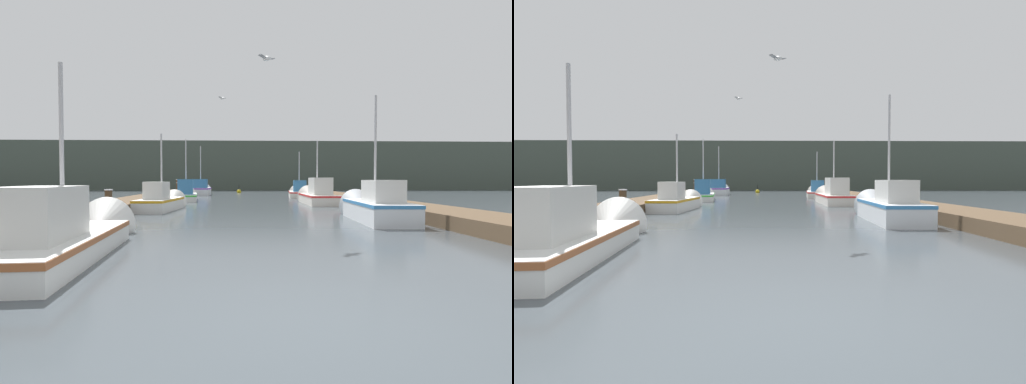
# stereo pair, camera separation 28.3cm
# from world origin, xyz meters

# --- Properties ---
(ground_plane) EXTENTS (200.00, 200.00, 0.00)m
(ground_plane) POSITION_xyz_m (0.00, 0.00, 0.00)
(ground_plane) COLOR #3D4449
(dock_left) EXTENTS (2.22, 40.00, 0.42)m
(dock_left) POSITION_xyz_m (-6.28, 16.00, 0.21)
(dock_left) COLOR brown
(dock_left) RESTS_ON ground_plane
(dock_right) EXTENTS (2.22, 40.00, 0.42)m
(dock_right) POSITION_xyz_m (6.28, 16.00, 0.21)
(dock_right) COLOR brown
(dock_right) RESTS_ON ground_plane
(distant_shore_ridge) EXTENTS (120.00, 16.00, 6.42)m
(distant_shore_ridge) POSITION_xyz_m (0.00, 55.81, 3.21)
(distant_shore_ridge) COLOR #424C42
(distant_shore_ridge) RESTS_ON ground_plane
(fishing_boat_0) EXTENTS (1.96, 6.15, 4.12)m
(fishing_boat_0) POSITION_xyz_m (-4.03, 4.21, 0.38)
(fishing_boat_0) COLOR silver
(fishing_boat_0) RESTS_ON ground_plane
(fishing_boat_1) EXTENTS (1.73, 5.43, 4.70)m
(fishing_boat_1) POSITION_xyz_m (4.05, 10.11, 0.48)
(fishing_boat_1) COLOR silver
(fishing_boat_1) RESTS_ON ground_plane
(fishing_boat_2) EXTENTS (1.68, 4.95, 3.89)m
(fishing_boat_2) POSITION_xyz_m (-4.29, 15.09, 0.41)
(fishing_boat_2) COLOR silver
(fishing_boat_2) RESTS_ON ground_plane
(fishing_boat_3) EXTENTS (1.69, 5.93, 4.20)m
(fishing_boat_3) POSITION_xyz_m (3.92, 19.81, 0.47)
(fishing_boat_3) COLOR silver
(fishing_boat_3) RESTS_ON ground_plane
(fishing_boat_4) EXTENTS (1.98, 6.11, 4.60)m
(fishing_boat_4) POSITION_xyz_m (-4.36, 23.98, 0.41)
(fishing_boat_4) COLOR silver
(fishing_boat_4) RESTS_ON ground_plane
(fishing_boat_5) EXTENTS (2.05, 5.20, 4.16)m
(fishing_boat_5) POSITION_xyz_m (4.17, 28.47, 0.37)
(fishing_boat_5) COLOR silver
(fishing_boat_5) RESTS_ON ground_plane
(fishing_boat_6) EXTENTS (1.71, 4.56, 4.86)m
(fishing_boat_6) POSITION_xyz_m (-4.16, 32.52, 0.48)
(fishing_boat_6) COLOR silver
(fishing_boat_6) RESTS_ON ground_plane
(mooring_piling_0) EXTENTS (0.30, 0.30, 1.08)m
(mooring_piling_0) POSITION_xyz_m (-5.39, 10.74, 0.55)
(mooring_piling_0) COLOR #473523
(mooring_piling_0) RESTS_ON ground_plane
(mooring_piling_1) EXTENTS (0.27, 0.27, 1.21)m
(mooring_piling_1) POSITION_xyz_m (-5.05, 18.09, 0.61)
(mooring_piling_1) COLOR #473523
(mooring_piling_1) RESTS_ON ground_plane
(mooring_piling_2) EXTENTS (0.29, 0.29, 1.21)m
(mooring_piling_2) POSITION_xyz_m (-5.06, 24.97, 0.61)
(mooring_piling_2) COLOR #473523
(mooring_piling_2) RESTS_ON ground_plane
(mooring_piling_3) EXTENTS (0.30, 0.30, 1.43)m
(mooring_piling_3) POSITION_xyz_m (-5.30, 26.36, 0.72)
(mooring_piling_3) COLOR #473523
(mooring_piling_3) RESTS_ON ground_plane
(channel_buoy) EXTENTS (0.45, 0.45, 0.95)m
(channel_buoy) POSITION_xyz_m (-0.70, 38.42, 0.13)
(channel_buoy) COLOR gold
(channel_buoy) RESTS_ON ground_plane
(seagull_lead) EXTENTS (0.49, 0.45, 0.12)m
(seagull_lead) POSITION_xyz_m (0.06, 7.11, 4.72)
(seagull_lead) COLOR white
(seagull_1) EXTENTS (0.45, 0.49, 0.12)m
(seagull_1) POSITION_xyz_m (-1.59, 18.03, 5.83)
(seagull_1) COLOR white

